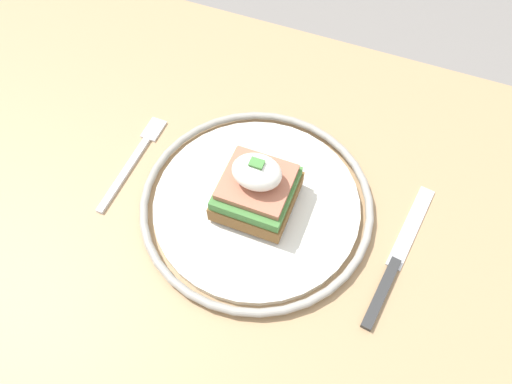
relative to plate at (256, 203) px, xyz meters
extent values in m
plane|color=gray|center=(0.00, -0.01, -0.75)|extent=(6.00, 6.00, 0.00)
cube|color=tan|center=(0.00, -0.01, -0.02)|extent=(1.08, 0.67, 0.03)
cylinder|color=tan|center=(-0.48, 0.27, -0.39)|extent=(0.06, 0.06, 0.71)
cylinder|color=silver|center=(0.00, 0.00, 0.00)|extent=(0.26, 0.26, 0.01)
torus|color=gray|center=(0.00, 0.00, 0.00)|extent=(0.29, 0.29, 0.01)
cube|color=brown|center=(0.00, 0.00, 0.02)|extent=(0.09, 0.09, 0.02)
cube|color=#427A38|center=(0.00, 0.00, 0.04)|extent=(0.09, 0.09, 0.01)
cube|color=#AD664C|center=(0.00, 0.00, 0.05)|extent=(0.08, 0.08, 0.01)
ellipsoid|color=white|center=(0.00, 0.00, 0.07)|extent=(0.06, 0.05, 0.03)
cube|color=#47843D|center=(0.00, 0.00, 0.09)|extent=(0.02, 0.01, 0.00)
cube|color=silver|center=(-0.18, -0.02, -0.01)|extent=(0.01, 0.12, 0.00)
cube|color=silver|center=(-0.18, 0.06, -0.01)|extent=(0.02, 0.04, 0.00)
cube|color=#2D2D2D|center=(0.17, -0.05, 0.00)|extent=(0.03, 0.09, 0.01)
cube|color=silver|center=(0.19, 0.04, -0.01)|extent=(0.04, 0.12, 0.00)
camera|label=1|loc=(0.11, -0.29, 0.54)|focal=35.00mm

